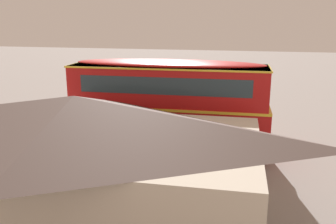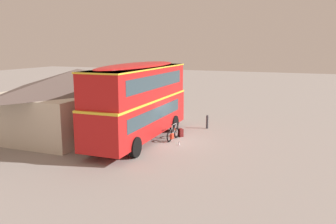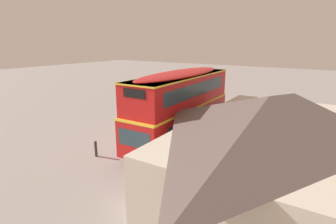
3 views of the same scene
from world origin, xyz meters
name	(u,v)px [view 3 (image 3 of 3)]	position (x,y,z in m)	size (l,w,h in m)	color
ground_plane	(156,141)	(0.00, 0.00, 0.00)	(120.00, 120.00, 0.00)	gray
double_decker_bus	(181,104)	(-0.81, 1.46, 2.64)	(9.81, 2.84, 4.79)	black
touring_bicycle	(150,135)	(0.12, -0.39, 0.37)	(1.73, 0.46, 1.03)	black
backpack_on_ground	(139,140)	(1.08, -0.54, 0.29)	(0.39, 0.40, 0.56)	maroon
water_bottle_clear_plastic	(150,133)	(-0.82, -1.14, 0.09)	(0.08, 0.08, 0.21)	silver
pub_building	(265,138)	(1.18, 7.36, 2.12)	(13.19, 7.34, 4.16)	beige
kerb_bollard	(96,148)	(3.94, -1.49, 0.50)	(0.16, 0.16, 0.97)	#333338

